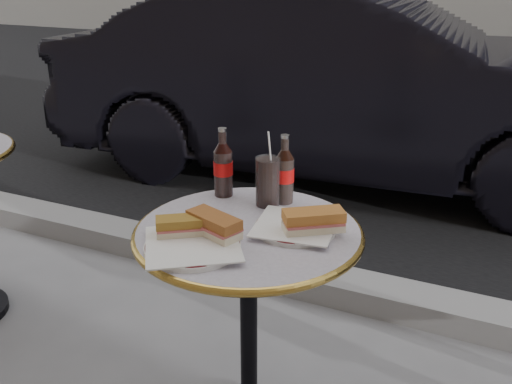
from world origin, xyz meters
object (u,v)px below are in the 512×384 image
at_px(bistro_table, 249,341).
at_px(cola_bottle_right, 284,169).
at_px(parked_car, 348,83).
at_px(cola_bottle_left, 223,162).
at_px(cola_glass, 268,181).
at_px(plate_right, 295,228).
at_px(plate_left, 193,247).

relative_size(bistro_table, cola_bottle_right, 3.51).
xyz_separation_m(cola_bottle_right, parked_car, (-0.45, 2.25, -0.19)).
bearing_deg(cola_bottle_left, cola_glass, -4.83).
bearing_deg(bistro_table, parked_car, 100.03).
bearing_deg(parked_car, cola_bottle_left, -178.54).
distance_m(cola_bottle_right, parked_car, 2.30).
bearing_deg(cola_bottle_right, plate_right, -58.63).
relative_size(bistro_table, cola_glass, 4.98).
distance_m(plate_left, parked_car, 2.65).
relative_size(plate_left, plate_right, 1.10).
bearing_deg(parked_car, bistro_table, -175.13).
xyz_separation_m(plate_right, cola_glass, (-0.14, 0.12, 0.07)).
xyz_separation_m(plate_left, cola_bottle_right, (0.09, 0.38, 0.10)).
bearing_deg(cola_bottle_right, parked_car, 101.38).
bearing_deg(plate_right, cola_bottle_left, 154.58).
distance_m(bistro_table, cola_bottle_right, 0.52).
bearing_deg(cola_glass, plate_left, -99.51).
distance_m(bistro_table, plate_left, 0.41).
distance_m(plate_left, plate_right, 0.29).
bearing_deg(cola_bottle_left, bistro_table, -46.92).
height_order(cola_glass, parked_car, parked_car).
bearing_deg(cola_bottle_left, cola_bottle_right, 8.21).
xyz_separation_m(plate_left, cola_bottle_left, (-0.10, 0.35, 0.10)).
height_order(cola_bottle_right, parked_car, parked_car).
xyz_separation_m(plate_left, parked_car, (-0.36, 2.62, -0.09)).
bearing_deg(cola_bottle_left, parked_car, 96.62).
distance_m(cola_bottle_right, cola_glass, 0.06).
height_order(plate_right, cola_bottle_right, cola_bottle_right).
bearing_deg(parked_car, cola_glass, -174.84).
xyz_separation_m(plate_right, cola_bottle_left, (-0.29, 0.14, 0.10)).
xyz_separation_m(bistro_table, parked_car, (-0.43, 2.46, 0.28)).
xyz_separation_m(plate_left, cola_glass, (0.06, 0.34, 0.07)).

